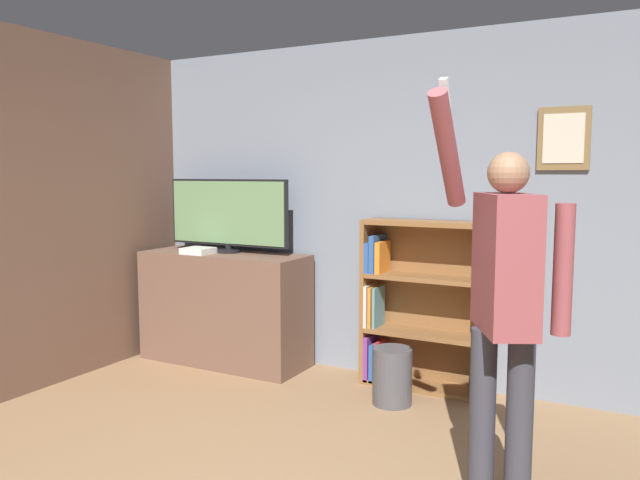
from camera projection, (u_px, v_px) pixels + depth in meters
name	position (u px, v px, depth m)	size (l,w,h in m)	color
wall_back	(434.00, 211.00, 4.82)	(7.14, 0.09, 2.70)	gray
wall_side_brick	(42.00, 212.00, 4.73)	(0.06, 4.51, 2.70)	brown
tv_ledge	(225.00, 308.00, 5.42)	(1.48, 0.55, 0.96)	brown
television	(228.00, 214.00, 5.39)	(1.20, 0.22, 0.64)	black
game_console	(198.00, 251.00, 5.32)	(0.24, 0.21, 0.05)	white
bookshelf	(414.00, 305.00, 4.78)	(0.95, 0.28, 1.29)	brown
person	(504.00, 294.00, 2.99)	(0.61, 0.59, 2.08)	#383842
waste_bin	(392.00, 376.00, 4.45)	(0.28, 0.28, 0.41)	#4C4C51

